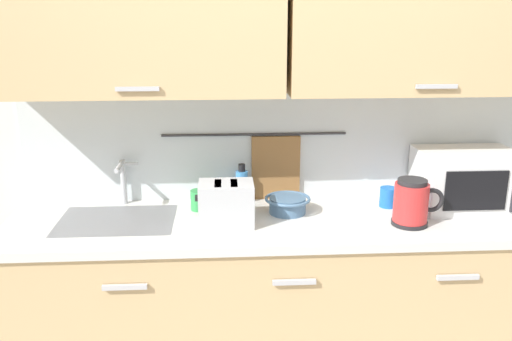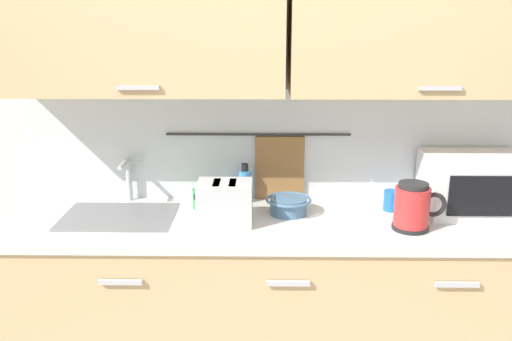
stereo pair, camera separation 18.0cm
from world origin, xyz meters
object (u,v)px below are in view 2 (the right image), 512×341
at_px(microwave, 475,184).
at_px(mixing_bowl, 288,204).
at_px(dish_soap_bottle, 245,185).
at_px(toaster, 225,203).
at_px(electric_kettle, 413,207).
at_px(mug_by_kettle, 393,200).
at_px(mug_near_sink, 202,199).

xyz_separation_m(microwave, mixing_bowl, (-0.87, -0.04, -0.09)).
bearing_deg(dish_soap_bottle, microwave, -6.36).
bearing_deg(dish_soap_bottle, toaster, -105.71).
relative_size(microwave, toaster, 1.80).
distance_m(microwave, dish_soap_bottle, 1.08).
bearing_deg(mixing_bowl, microwave, 2.55).
relative_size(electric_kettle, mixing_bowl, 1.06).
distance_m(electric_kettle, mixing_bowl, 0.56).
bearing_deg(mixing_bowl, dish_soap_bottle, 142.65).
xyz_separation_m(electric_kettle, toaster, (-0.81, 0.06, -0.01)).
relative_size(microwave, dish_soap_bottle, 2.35).
bearing_deg(mug_by_kettle, mug_near_sink, 179.10).
bearing_deg(microwave, electric_kettle, -147.39).
xyz_separation_m(microwave, mug_by_kettle, (-0.37, 0.02, -0.09)).
xyz_separation_m(dish_soap_bottle, mug_near_sink, (-0.20, -0.09, -0.04)).
height_order(dish_soap_bottle, mug_near_sink, dish_soap_bottle).
distance_m(electric_kettle, mug_near_sink, 0.97).
bearing_deg(microwave, dish_soap_bottle, 173.64).
relative_size(toaster, mug_by_kettle, 2.13).
xyz_separation_m(dish_soap_bottle, mug_by_kettle, (0.70, -0.10, -0.04)).
xyz_separation_m(microwave, toaster, (-1.15, -0.16, -0.04)).
bearing_deg(microwave, mug_near_sink, 178.63).
relative_size(electric_kettle, dish_soap_bottle, 1.16).
xyz_separation_m(electric_kettle, mixing_bowl, (-0.53, 0.18, -0.06)).
relative_size(dish_soap_bottle, mixing_bowl, 0.92).
distance_m(toaster, mug_by_kettle, 0.80).
relative_size(mug_near_sink, mixing_bowl, 0.56).
bearing_deg(mug_by_kettle, toaster, -167.20).
bearing_deg(mug_near_sink, microwave, -1.37).
bearing_deg(mug_near_sink, mug_by_kettle, -0.90).
xyz_separation_m(microwave, electric_kettle, (-0.34, -0.22, -0.03)).
distance_m(microwave, mixing_bowl, 0.87).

